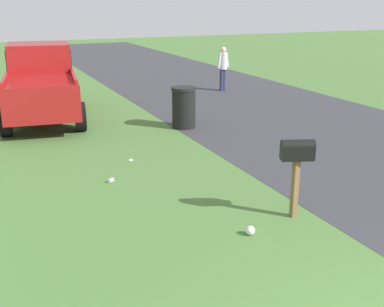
# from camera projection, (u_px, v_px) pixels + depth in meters

# --- Properties ---
(road_asphalt) EXTENTS (60.00, 6.76, 0.01)m
(road_asphalt) POSITION_uv_depth(u_px,v_px,m) (360.00, 146.00, 11.20)
(road_asphalt) COLOR #38383D
(road_asphalt) RESTS_ON ground
(mailbox) EXTENTS (0.37, 0.54, 1.27)m
(mailbox) POSITION_uv_depth(u_px,v_px,m) (297.00, 156.00, 7.24)
(mailbox) COLOR brown
(mailbox) RESTS_ON ground
(pickup_truck) EXTENTS (5.09, 2.62, 2.09)m
(pickup_truck) POSITION_uv_depth(u_px,v_px,m) (41.00, 80.00, 13.52)
(pickup_truck) COLOR maroon
(pickup_truck) RESTS_ON ground
(trash_bin) EXTENTS (0.66, 0.66, 1.09)m
(trash_bin) POSITION_uv_depth(u_px,v_px,m) (184.00, 107.00, 12.64)
(trash_bin) COLOR black
(trash_bin) RESTS_ON ground
(pedestrian) EXTENTS (0.30, 0.55, 1.62)m
(pedestrian) POSITION_uv_depth(u_px,v_px,m) (223.00, 66.00, 17.72)
(pedestrian) COLOR #2D3351
(pedestrian) RESTS_ON ground
(litter_wrapper_by_mailbox) EXTENTS (0.14, 0.11, 0.01)m
(litter_wrapper_by_mailbox) POSITION_uv_depth(u_px,v_px,m) (131.00, 160.00, 10.20)
(litter_wrapper_by_mailbox) COLOR silver
(litter_wrapper_by_mailbox) RESTS_ON ground
(litter_cup_midfield_a) EXTENTS (0.12, 0.13, 0.08)m
(litter_cup_midfield_a) POSITION_uv_depth(u_px,v_px,m) (111.00, 180.00, 8.94)
(litter_cup_midfield_a) COLOR white
(litter_cup_midfield_a) RESTS_ON ground
(litter_bag_midfield_b) EXTENTS (0.14, 0.14, 0.14)m
(litter_bag_midfield_b) POSITION_uv_depth(u_px,v_px,m) (250.00, 230.00, 6.94)
(litter_bag_midfield_b) COLOR silver
(litter_bag_midfield_b) RESTS_ON ground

